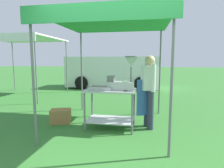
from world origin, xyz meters
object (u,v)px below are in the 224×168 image
object	(u,v)px
stall_canopy	(111,24)
supply_crate	(61,116)
menu_sign	(126,86)
vendor	(149,88)
van_white	(113,72)
neighbour_tent	(20,40)
donut_tray	(101,89)
donut_fryer	(123,78)
donut_cart	(110,101)

from	to	relation	value
stall_canopy	supply_crate	xyz separation A→B (m)	(-1.25, 0.03, -2.11)
stall_canopy	supply_crate	size ratio (longest dim) A/B	4.92
menu_sign	vendor	size ratio (longest dim) A/B	0.14
vendor	van_white	world-z (taller)	van_white
neighbour_tent	stall_canopy	bearing A→B (deg)	-34.16
donut_tray	neighbour_tent	world-z (taller)	neighbour_tent
donut_tray	donut_fryer	xyz separation A→B (m)	(0.47, 0.04, 0.24)
supply_crate	neighbour_tent	bearing A→B (deg)	136.65
donut_tray	stall_canopy	bearing A→B (deg)	41.03
menu_sign	supply_crate	size ratio (longest dim) A/B	0.43
stall_canopy	donut_fryer	size ratio (longest dim) A/B	3.70
stall_canopy	donut_cart	world-z (taller)	stall_canopy
van_white	donut_fryer	bearing A→B (deg)	-78.17
van_white	vendor	bearing A→B (deg)	-73.00
donut_fryer	supply_crate	bearing A→B (deg)	174.38
stall_canopy	vendor	size ratio (longest dim) A/B	1.65
stall_canopy	vendor	bearing A→B (deg)	5.23
stall_canopy	donut_tray	bearing A→B (deg)	-138.97
donut_tray	vendor	xyz separation A→B (m)	(1.02, 0.24, 0.01)
donut_fryer	van_white	xyz separation A→B (m)	(-1.32, 6.31, -0.26)
donut_fryer	menu_sign	xyz separation A→B (m)	(0.06, -0.13, -0.17)
neighbour_tent	donut_cart	bearing A→B (deg)	-35.04
vendor	van_white	bearing A→B (deg)	107.00
van_white	menu_sign	bearing A→B (deg)	-77.85
vendor	neighbour_tent	bearing A→B (deg)	150.98
menu_sign	neighbour_tent	xyz separation A→B (m)	(-4.68, 3.19, 1.36)
donut_fryer	vendor	size ratio (longest dim) A/B	0.45
stall_canopy	neighbour_tent	xyz separation A→B (m)	(-4.33, 2.94, 0.06)
donut_tray	donut_fryer	world-z (taller)	donut_fryer
stall_canopy	menu_sign	xyz separation A→B (m)	(0.35, -0.25, -1.30)
vendor	van_white	distance (m)	6.39
donut_cart	van_white	bearing A→B (deg)	99.38
donut_cart	menu_sign	bearing A→B (deg)	-23.67
vendor	supply_crate	size ratio (longest dim) A/B	2.98
van_white	donut_tray	bearing A→B (deg)	-82.36
vendor	van_white	xyz separation A→B (m)	(-1.87, 6.11, -0.03)
donut_cart	vendor	distance (m)	0.90
stall_canopy	van_white	bearing A→B (deg)	99.53
donut_fryer	donut_cart	bearing A→B (deg)	174.71
menu_sign	donut_fryer	bearing A→B (deg)	116.90
neighbour_tent	van_white	bearing A→B (deg)	44.57
donut_cart	donut_tray	size ratio (longest dim) A/B	2.31
donut_fryer	supply_crate	xyz separation A→B (m)	(-1.53, 0.15, -0.97)
stall_canopy	donut_fryer	xyz separation A→B (m)	(0.28, -0.12, -1.13)
donut_tray	donut_fryer	bearing A→B (deg)	4.66
menu_sign	neighbour_tent	size ratio (longest dim) A/B	0.08
neighbour_tent	donut_tray	bearing A→B (deg)	-36.81
stall_canopy	neighbour_tent	bearing A→B (deg)	145.84
menu_sign	van_white	size ratio (longest dim) A/B	0.05
donut_cart	supply_crate	world-z (taller)	donut_cart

